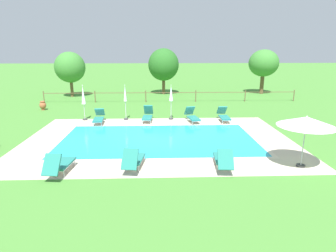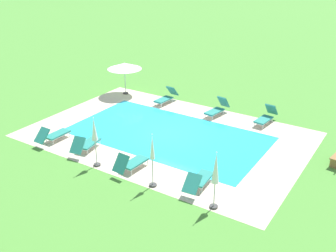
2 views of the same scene
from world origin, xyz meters
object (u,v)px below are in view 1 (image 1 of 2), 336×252
(sun_lounger_north_mid, at_px, (223,159))
(sun_lounger_south_near_corner, at_px, (192,116))
(sun_lounger_north_far, at_px, (99,117))
(patio_umbrella_closed_row_centre, at_px, (83,97))
(patio_umbrella_open_foreground, at_px, (306,122))
(tree_far_west, at_px, (264,63))
(tree_west_mid, at_px, (164,65))
(terracotta_urn_near_fence, at_px, (43,105))
(tree_centre, at_px, (70,67))
(patio_umbrella_closed_row_mid_west, at_px, (125,98))
(sun_lounger_north_near_steps, at_px, (224,115))
(patio_umbrella_closed_row_west, at_px, (171,96))
(sun_lounger_north_end, at_px, (60,164))
(sun_lounger_south_far, at_px, (148,115))
(sun_lounger_south_mid, at_px, (134,159))

(sun_lounger_north_mid, distance_m, sun_lounger_south_near_corner, 7.62)
(sun_lounger_north_far, height_order, patio_umbrella_closed_row_centre, patio_umbrella_closed_row_centre)
(patio_umbrella_open_foreground, height_order, tree_far_west, tree_far_west)
(sun_lounger_north_far, bearing_deg, sun_lounger_south_near_corner, 0.91)
(sun_lounger_north_far, bearing_deg, tree_west_mid, 69.61)
(terracotta_urn_near_fence, distance_m, tree_far_west, 21.82)
(patio_umbrella_open_foreground, height_order, tree_centre, tree_centre)
(terracotta_urn_near_fence, xyz_separation_m, tree_centre, (0.47, 6.48, 2.52))
(patio_umbrella_open_foreground, xyz_separation_m, terracotta_urn_near_fence, (-14.94, 11.79, -1.54))
(sun_lounger_north_mid, xyz_separation_m, sun_lounger_south_near_corner, (-0.33, 7.61, -0.00))
(sun_lounger_south_near_corner, bearing_deg, patio_umbrella_closed_row_mid_west, 169.99)
(tree_centre, bearing_deg, sun_lounger_north_near_steps, -39.05)
(sun_lounger_north_near_steps, height_order, patio_umbrella_closed_row_centre, patio_umbrella_closed_row_centre)
(tree_far_west, height_order, tree_centre, tree_far_west)
(tree_west_mid, bearing_deg, patio_umbrella_closed_row_centre, -116.59)
(patio_umbrella_closed_row_west, relative_size, terracotta_urn_near_fence, 3.37)
(tree_far_west, relative_size, tree_west_mid, 0.98)
(sun_lounger_north_far, bearing_deg, sun_lounger_north_end, -89.84)
(sun_lounger_north_mid, relative_size, sun_lounger_south_far, 1.03)
(patio_umbrella_closed_row_mid_west, bearing_deg, sun_lounger_south_mid, -81.89)
(sun_lounger_north_near_steps, distance_m, patio_umbrella_open_foreground, 8.01)
(sun_lounger_north_mid, bearing_deg, patio_umbrella_closed_row_centre, 132.12)
(sun_lounger_south_mid, relative_size, patio_umbrella_closed_row_centre, 0.79)
(sun_lounger_north_end, height_order, patio_umbrella_closed_row_mid_west, patio_umbrella_closed_row_mid_west)
(sun_lounger_north_mid, distance_m, sun_lounger_south_mid, 3.61)
(sun_lounger_north_mid, relative_size, tree_centre, 0.44)
(sun_lounger_north_end, relative_size, tree_far_west, 0.41)
(sun_lounger_north_end, relative_size, patio_umbrella_open_foreground, 0.84)
(sun_lounger_south_far, bearing_deg, sun_lounger_north_far, -172.93)
(sun_lounger_south_mid, bearing_deg, tree_west_mid, 85.18)
(patio_umbrella_closed_row_west, bearing_deg, sun_lounger_north_mid, -78.47)
(sun_lounger_south_near_corner, relative_size, tree_west_mid, 0.42)
(sun_lounger_north_end, relative_size, patio_umbrella_closed_row_centre, 0.80)
(tree_west_mid, bearing_deg, patio_umbrella_closed_row_mid_west, -104.18)
(patio_umbrella_closed_row_mid_west, height_order, patio_umbrella_closed_row_centre, same)
(sun_lounger_north_end, bearing_deg, sun_lounger_north_near_steps, 44.33)
(sun_lounger_north_far, distance_m, patio_umbrella_open_foreground, 12.38)
(tree_centre, bearing_deg, sun_lounger_north_far, -66.21)
(sun_lounger_north_near_steps, distance_m, sun_lounger_north_far, 8.26)
(sun_lounger_north_end, distance_m, patio_umbrella_closed_row_centre, 8.85)
(tree_far_west, bearing_deg, sun_lounger_south_mid, -122.00)
(patio_umbrella_closed_row_west, xyz_separation_m, terracotta_urn_near_fence, (-9.97, 3.42, -1.22))
(sun_lounger_south_mid, distance_m, patio_umbrella_closed_row_west, 8.60)
(sun_lounger_north_mid, bearing_deg, tree_centre, 121.52)
(sun_lounger_north_far, height_order, patio_umbrella_closed_row_mid_west, patio_umbrella_closed_row_mid_west)
(sun_lounger_south_mid, height_order, patio_umbrella_closed_row_mid_west, patio_umbrella_closed_row_mid_west)
(sun_lounger_south_near_corner, height_order, tree_west_mid, tree_west_mid)
(sun_lounger_north_near_steps, bearing_deg, patio_umbrella_closed_row_mid_west, 174.23)
(patio_umbrella_closed_row_centre, height_order, tree_west_mid, tree_west_mid)
(patio_umbrella_closed_row_centre, bearing_deg, terracotta_urn_near_fence, 140.20)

